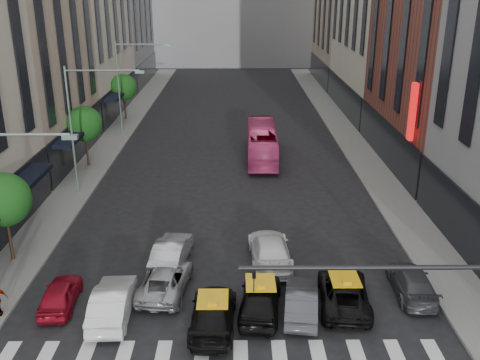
{
  "coord_description": "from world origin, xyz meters",
  "views": [
    {
      "loc": [
        0.44,
        -16.02,
        14.38
      ],
      "look_at": [
        0.65,
        11.96,
        4.0
      ],
      "focal_mm": 40.0,
      "sensor_mm": 36.0,
      "label": 1
    }
  ],
  "objects_px": {
    "taxi_left": "(213,313)",
    "taxi_center": "(260,298)",
    "car_red": "(60,294)",
    "car_white_front": "(113,302)",
    "streetlamp_mid": "(84,114)",
    "streetlamp_far": "(128,76)",
    "bus": "(262,142)"
  },
  "relations": [
    {
      "from": "streetlamp_mid",
      "to": "bus",
      "type": "distance_m",
      "value": 15.77
    },
    {
      "from": "streetlamp_mid",
      "to": "taxi_left",
      "type": "distance_m",
      "value": 19.29
    },
    {
      "from": "taxi_left",
      "to": "taxi_center",
      "type": "height_order",
      "value": "taxi_center"
    },
    {
      "from": "taxi_center",
      "to": "taxi_left",
      "type": "bearing_deg",
      "value": 34.13
    },
    {
      "from": "streetlamp_far",
      "to": "taxi_center",
      "type": "bearing_deg",
      "value": -69.46
    },
    {
      "from": "taxi_left",
      "to": "taxi_center",
      "type": "distance_m",
      "value": 2.4
    },
    {
      "from": "taxi_center",
      "to": "bus",
      "type": "relative_size",
      "value": 0.44
    },
    {
      "from": "streetlamp_mid",
      "to": "bus",
      "type": "relative_size",
      "value": 0.88
    },
    {
      "from": "car_red",
      "to": "car_white_front",
      "type": "distance_m",
      "value": 2.79
    },
    {
      "from": "streetlamp_mid",
      "to": "taxi_center",
      "type": "height_order",
      "value": "streetlamp_mid"
    },
    {
      "from": "streetlamp_far",
      "to": "bus",
      "type": "xyz_separation_m",
      "value": [
        12.71,
        -7.81,
        -4.48
      ]
    },
    {
      "from": "streetlamp_mid",
      "to": "streetlamp_far",
      "type": "height_order",
      "value": "same"
    },
    {
      "from": "streetlamp_mid",
      "to": "car_white_front",
      "type": "bearing_deg",
      "value": -72.29
    },
    {
      "from": "taxi_center",
      "to": "car_white_front",
      "type": "bearing_deg",
      "value": 9.22
    },
    {
      "from": "streetlamp_mid",
      "to": "taxi_left",
      "type": "height_order",
      "value": "streetlamp_mid"
    },
    {
      "from": "streetlamp_far",
      "to": "taxi_center",
      "type": "relative_size",
      "value": 2.0
    },
    {
      "from": "streetlamp_far",
      "to": "car_red",
      "type": "xyz_separation_m",
      "value": [
        2.19,
        -30.32,
        -5.27
      ]
    },
    {
      "from": "car_white_front",
      "to": "bus",
      "type": "distance_m",
      "value": 24.66
    },
    {
      "from": "car_red",
      "to": "taxi_left",
      "type": "bearing_deg",
      "value": 163.77
    },
    {
      "from": "taxi_center",
      "to": "bus",
      "type": "bearing_deg",
      "value": -86.01
    },
    {
      "from": "car_red",
      "to": "car_white_front",
      "type": "xyz_separation_m",
      "value": [
        2.65,
        -0.85,
        0.13
      ]
    },
    {
      "from": "car_red",
      "to": "bus",
      "type": "distance_m",
      "value": 24.86
    },
    {
      "from": "car_white_front",
      "to": "taxi_left",
      "type": "relative_size",
      "value": 0.96
    },
    {
      "from": "taxi_center",
      "to": "streetlamp_far",
      "type": "bearing_deg",
      "value": -62.65
    },
    {
      "from": "car_white_front",
      "to": "taxi_center",
      "type": "bearing_deg",
      "value": -179.84
    },
    {
      "from": "car_white_front",
      "to": "streetlamp_far",
      "type": "bearing_deg",
      "value": -83.42
    },
    {
      "from": "streetlamp_far",
      "to": "car_white_front",
      "type": "height_order",
      "value": "streetlamp_far"
    },
    {
      "from": "streetlamp_mid",
      "to": "car_red",
      "type": "xyz_separation_m",
      "value": [
        2.19,
        -14.32,
        -5.27
      ]
    },
    {
      "from": "car_red",
      "to": "bus",
      "type": "relative_size",
      "value": 0.36
    },
    {
      "from": "car_red",
      "to": "car_white_front",
      "type": "height_order",
      "value": "car_white_front"
    },
    {
      "from": "car_white_front",
      "to": "bus",
      "type": "height_order",
      "value": "bus"
    },
    {
      "from": "streetlamp_far",
      "to": "car_white_front",
      "type": "distance_m",
      "value": 31.96
    }
  ]
}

